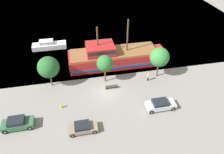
% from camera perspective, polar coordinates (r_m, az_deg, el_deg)
% --- Properties ---
extents(ground_plane, '(160.00, 160.00, 0.00)m').
position_cam_1_polar(ground_plane, '(35.85, -1.69, -3.71)').
color(ground_plane, gray).
extents(water_surface, '(80.00, 80.00, 0.00)m').
position_cam_1_polar(water_surface, '(74.66, -7.91, 18.59)').
color(water_surface, '#33566B').
rests_on(water_surface, ground).
extents(pirate_ship, '(18.14, 5.23, 8.75)m').
position_cam_1_polar(pirate_ship, '(41.41, 0.21, 5.39)').
color(pirate_ship, '#A31E1E').
rests_on(pirate_ship, water_surface).
extents(moored_boat_dockside, '(7.04, 2.17, 1.84)m').
position_cam_1_polar(moored_boat_dockside, '(48.98, -16.17, 7.99)').
color(moored_boat_dockside, silver).
rests_on(moored_boat_dockside, water_surface).
extents(parked_car_curb_front, '(4.16, 1.90, 1.53)m').
position_cam_1_polar(parked_car_curb_front, '(32.59, -23.45, -11.03)').
color(parked_car_curb_front, '#2D5B38').
rests_on(parked_car_curb_front, ground_plane).
extents(parked_car_curb_mid, '(3.82, 1.80, 1.30)m').
position_cam_1_polar(parked_car_curb_mid, '(29.94, -7.63, -12.95)').
color(parked_car_curb_mid, '#7F705B').
rests_on(parked_car_curb_mid, ground_plane).
extents(parked_car_curb_rear, '(4.34, 1.90, 1.42)m').
position_cam_1_polar(parked_car_curb_rear, '(33.28, 12.54, -7.05)').
color(parked_car_curb_rear, '#B7BCC6').
rests_on(parked_car_curb_rear, ground_plane).
extents(fire_hydrant, '(0.42, 0.25, 0.76)m').
position_cam_1_polar(fire_hydrant, '(33.64, -13.12, -7.33)').
color(fire_hydrant, yellow).
rests_on(fire_hydrant, ground_plane).
extents(bench_promenade_east, '(1.94, 0.45, 0.85)m').
position_cam_1_polar(bench_promenade_east, '(36.06, -0.15, -2.48)').
color(bench_promenade_east, '#4C4742').
rests_on(bench_promenade_east, ground_plane).
extents(pedestrian_walking_near, '(0.32, 0.32, 1.55)m').
position_cam_1_polar(pedestrian_walking_near, '(38.07, 9.40, 0.04)').
color(pedestrian_walking_near, '#232838').
rests_on(pedestrian_walking_near, ground_plane).
extents(tree_row_east, '(3.49, 3.49, 5.46)m').
position_cam_1_polar(tree_row_east, '(36.22, -16.28, 2.46)').
color(tree_row_east, brown).
rests_on(tree_row_east, ground_plane).
extents(tree_row_mideast, '(2.71, 2.71, 5.09)m').
position_cam_1_polar(tree_row_mideast, '(35.71, -1.89, 3.61)').
color(tree_row_mideast, brown).
rests_on(tree_row_mideast, ground_plane).
extents(tree_row_midwest, '(3.32, 3.32, 5.63)m').
position_cam_1_polar(tree_row_midwest, '(37.67, 12.30, 5.09)').
color(tree_row_midwest, brown).
rests_on(tree_row_midwest, ground_plane).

